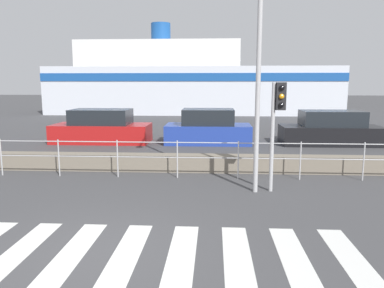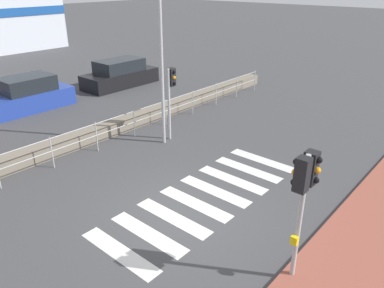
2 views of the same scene
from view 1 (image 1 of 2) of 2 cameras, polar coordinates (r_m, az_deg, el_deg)
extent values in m
plane|color=#424244|center=(6.62, -14.62, -15.68)|extent=(160.00, 160.00, 0.00)
cube|color=silver|center=(7.09, -24.66, -14.49)|extent=(0.45, 2.40, 0.01)
cube|color=silver|center=(6.73, -17.63, -15.35)|extent=(0.45, 2.40, 0.01)
cube|color=silver|center=(6.48, -9.86, -16.05)|extent=(0.45, 2.40, 0.01)
cube|color=silver|center=(6.34, -1.58, -16.47)|extent=(0.45, 2.40, 0.01)
cube|color=silver|center=(6.33, 6.91, -16.58)|extent=(0.45, 2.40, 0.01)
cube|color=silver|center=(6.45, 15.25, -16.34)|extent=(0.45, 2.40, 0.01)
cube|color=silver|center=(6.69, 23.11, -15.82)|extent=(0.45, 2.40, 0.01)
cube|color=slate|center=(11.96, -6.07, -2.81)|extent=(25.60, 0.55, 0.52)
cylinder|color=#B2B2B5|center=(10.97, -6.88, 0.27)|extent=(23.04, 0.03, 0.03)
cylinder|color=#B2B2B5|center=(11.05, -6.84, -2.00)|extent=(23.04, 0.03, 0.03)
cylinder|color=#B2B2B5|center=(12.62, -27.07, -1.81)|extent=(0.04, 0.04, 1.11)
cylinder|color=#B2B2B5|center=(11.82, -19.63, -2.01)|extent=(0.04, 0.04, 1.11)
cylinder|color=#B2B2B5|center=(11.25, -11.28, -2.20)|extent=(0.04, 0.04, 1.11)
cylinder|color=#B2B2B5|center=(10.94, -2.26, -2.35)|extent=(0.04, 0.04, 1.11)
cylinder|color=#B2B2B5|center=(10.91, 7.06, -2.44)|extent=(0.04, 0.04, 1.11)
cylinder|color=#B2B2B5|center=(11.17, 16.18, -2.47)|extent=(0.04, 0.04, 1.11)
cylinder|color=#B2B2B5|center=(11.69, 24.69, -2.45)|extent=(0.04, 0.04, 1.11)
cylinder|color=#B2B2B5|center=(9.66, 12.13, 0.91)|extent=(0.10, 0.10, 2.77)
cube|color=black|center=(9.59, 13.35, 7.10)|extent=(0.24, 0.24, 0.68)
sphere|color=black|center=(9.45, 13.54, 8.34)|extent=(0.13, 0.13, 0.13)
sphere|color=orange|center=(9.46, 13.50, 7.07)|extent=(0.13, 0.13, 0.13)
sphere|color=black|center=(9.47, 13.45, 5.79)|extent=(0.13, 0.13, 0.13)
cylinder|color=#B2B2B5|center=(9.45, 10.16, 13.33)|extent=(0.12, 0.12, 6.90)
cube|color=silver|center=(35.90, 0.27, 8.21)|extent=(25.71, 8.69, 4.15)
cube|color=white|center=(36.28, -4.73, 13.27)|extent=(14.40, 6.95, 2.28)
cube|color=#194C99|center=(31.54, -0.16, 10.17)|extent=(25.71, 0.08, 0.66)
cylinder|color=#194C99|center=(36.48, -4.78, 16.48)|extent=(1.80, 1.80, 1.80)
cube|color=#B21919|center=(18.05, -13.57, 1.61)|extent=(4.47, 1.89, 0.85)
cube|color=#1E2328|center=(17.97, -13.66, 4.06)|extent=(2.68, 1.66, 0.70)
cube|color=#233D9E|center=(17.27, 2.47, 1.55)|extent=(3.89, 1.87, 0.87)
cube|color=#1E2328|center=(17.18, 2.48, 4.16)|extent=(2.33, 1.64, 0.71)
cube|color=black|center=(18.06, 20.38, 1.27)|extent=(4.46, 1.82, 0.84)
cube|color=#1E2328|center=(17.98, 20.51, 3.68)|extent=(2.68, 1.60, 0.69)
camera|label=2|loc=(8.77, -90.69, 20.65)|focal=35.00mm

